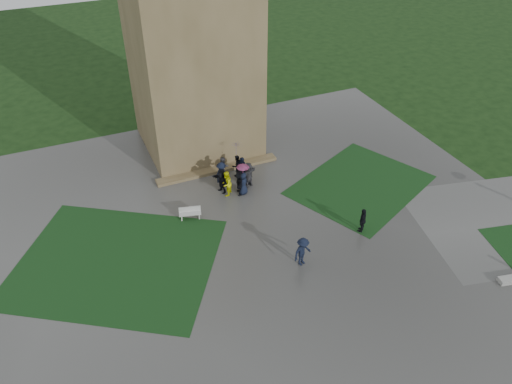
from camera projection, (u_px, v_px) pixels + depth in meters
name	position (u px, v px, depth m)	size (l,w,h in m)	color
ground	(281.00, 266.00, 28.19)	(120.00, 120.00, 0.00)	black
plaza	(266.00, 244.00, 29.67)	(34.00, 34.00, 0.02)	#3C3B39
lawn_inset_left	(116.00, 262.00, 28.44)	(11.00, 9.00, 0.01)	black
lawn_inset_right	(360.00, 185.00, 34.61)	(9.00, 7.00, 0.01)	black
tower	(190.00, 29.00, 34.07)	(8.00, 8.00, 18.00)	brown
tower_plinth	(218.00, 169.00, 36.00)	(9.00, 0.80, 0.22)	brown
bench	(190.00, 213.00, 31.42)	(1.44, 0.75, 0.80)	#B8B8B3
visitor_cluster	(235.00, 174.00, 33.85)	(3.30, 3.54, 2.61)	black
pedestrian_mid	(303.00, 252.00, 27.78)	(1.19, 0.61, 1.84)	black
pedestrian_near	(363.00, 220.00, 30.16)	(0.98, 0.56, 1.67)	black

